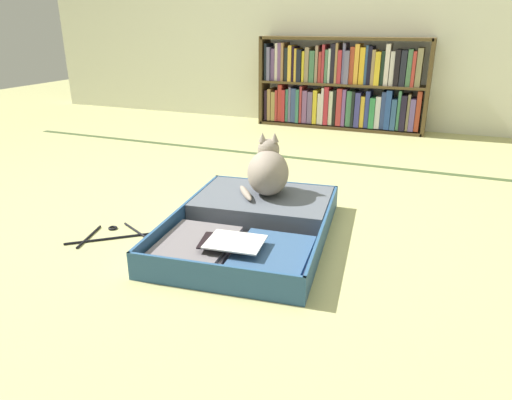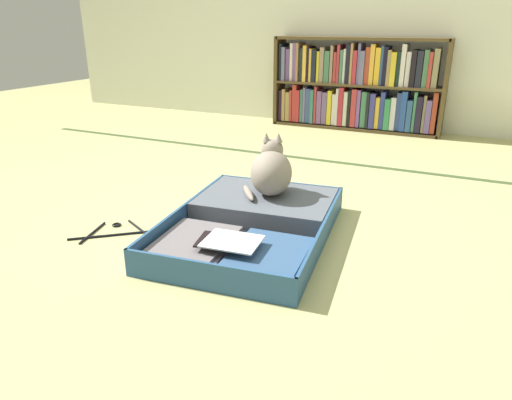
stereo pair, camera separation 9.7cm
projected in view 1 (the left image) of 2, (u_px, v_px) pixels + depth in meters
The scene contains 6 objects.
ground_plane at pixel (248, 227), 2.12m from camera, with size 10.00×10.00×0.00m, color tan.
tatami_border at pixel (316, 160), 3.15m from camera, with size 4.80×0.05×0.00m.
bookshelf at pixel (341, 86), 3.98m from camera, with size 1.45×0.22×0.76m.
open_suitcase at pixel (254, 221), 2.06m from camera, with size 0.74×0.99×0.11m.
black_cat at pixel (268, 171), 2.18m from camera, with size 0.29×0.32×0.29m.
clothes_hanger at pixel (113, 235), 2.03m from camera, with size 0.32×0.29×0.01m.
Camera 1 is at (0.75, -1.78, 0.88)m, focal length 32.43 mm.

